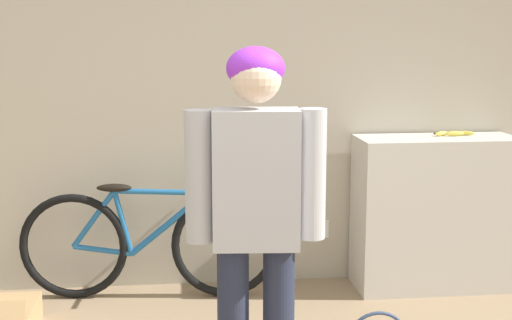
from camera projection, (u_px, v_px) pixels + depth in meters
name	position (u px, v px, depth m)	size (l,w,h in m)	color
wall_back	(242.00, 90.00, 4.67)	(8.00, 0.07, 2.60)	#B7AD99
side_shelf	(435.00, 213.00, 4.69)	(1.04, 0.42, 1.01)	beige
person	(256.00, 203.00, 3.00)	(0.59, 0.24, 1.62)	#23283D
bicycle	(149.00, 243.00, 4.51)	(1.64, 0.46, 0.75)	black
banana	(454.00, 133.00, 4.66)	(0.28, 0.08, 0.03)	#EAD64C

